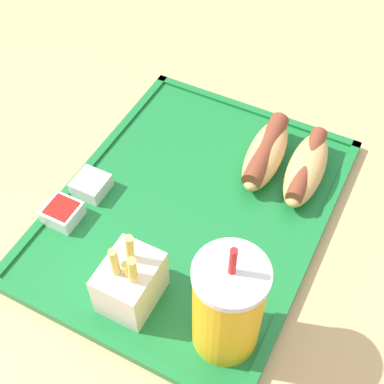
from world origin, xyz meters
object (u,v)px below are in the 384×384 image
object	(u,v)px
sauce_cup_mayo	(91,185)
sauce_cup_ketchup	(63,213)
soda_cup	(228,307)
hot_dog_far	(306,168)
fries_carton	(130,282)
hot_dog_near	(266,153)

from	to	relation	value
sauce_cup_mayo	sauce_cup_ketchup	world-z (taller)	same
soda_cup	hot_dog_far	xyz separation A→B (m)	(-0.25, 0.00, -0.05)
hot_dog_far	fries_carton	xyz separation A→B (m)	(0.26, -0.11, 0.01)
soda_cup	fries_carton	bearing A→B (deg)	-87.15
soda_cup	hot_dog_near	bearing A→B (deg)	-167.11
hot_dog_far	fries_carton	distance (m)	0.28
soda_cup	sauce_cup_mayo	xyz separation A→B (m)	(-0.10, -0.24, -0.06)
hot_dog_far	hot_dog_near	size ratio (longest dim) A/B	1.00
sauce_cup_mayo	hot_dog_near	bearing A→B (deg)	128.48
hot_dog_far	hot_dog_near	xyz separation A→B (m)	(0.00, -0.06, 0.00)
fries_carton	sauce_cup_mayo	size ratio (longest dim) A/B	2.70
hot_dog_far	sauce_cup_ketchup	distance (m)	0.32
hot_dog_near	sauce_cup_mayo	world-z (taller)	hot_dog_near
hot_dog_near	sauce_cup_mayo	size ratio (longest dim) A/B	3.33
hot_dog_far	fries_carton	world-z (taller)	fries_carton
hot_dog_far	fries_carton	size ratio (longest dim) A/B	1.23
fries_carton	sauce_cup_mayo	distance (m)	0.17
soda_cup	sauce_cup_mayo	world-z (taller)	soda_cup
fries_carton	sauce_cup_ketchup	distance (m)	0.15
hot_dog_far	hot_dog_near	world-z (taller)	hot_dog_near
sauce_cup_ketchup	soda_cup	bearing A→B (deg)	78.63
soda_cup	hot_dog_near	distance (m)	0.26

